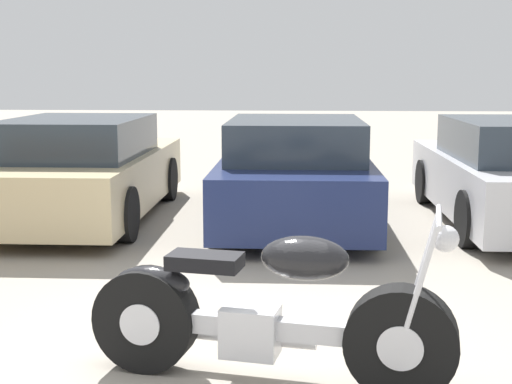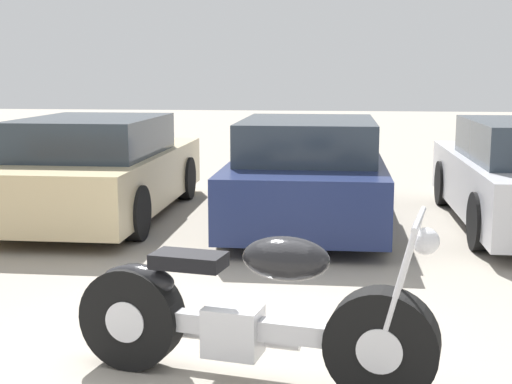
# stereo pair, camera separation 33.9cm
# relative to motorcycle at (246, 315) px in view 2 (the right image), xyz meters

# --- Properties ---
(ground_plane) EXTENTS (60.00, 60.00, 0.00)m
(ground_plane) POSITION_rel_motorcycle_xyz_m (-0.23, 0.21, -0.42)
(ground_plane) COLOR gray
(motorcycle) EXTENTS (2.21, 0.84, 1.08)m
(motorcycle) POSITION_rel_motorcycle_xyz_m (0.00, 0.00, 0.00)
(motorcycle) COLOR black
(motorcycle) RESTS_ON ground_plane
(parked_car_champagne) EXTENTS (1.85, 4.22, 1.29)m
(parked_car_champagne) POSITION_rel_motorcycle_xyz_m (-2.50, 4.74, 0.20)
(parked_car_champagne) COLOR #C6B284
(parked_car_champagne) RESTS_ON ground_plane
(parked_car_navy) EXTENTS (1.85, 4.22, 1.29)m
(parked_car_navy) POSITION_rel_motorcycle_xyz_m (0.18, 4.69, 0.20)
(parked_car_navy) COLOR #19234C
(parked_car_navy) RESTS_ON ground_plane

